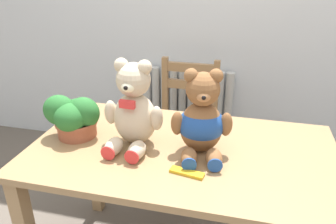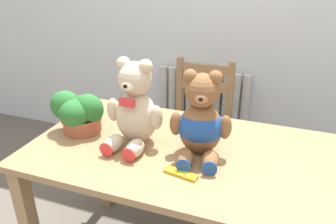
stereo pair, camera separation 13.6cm
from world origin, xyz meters
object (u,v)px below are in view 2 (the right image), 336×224
at_px(wooden_chair_behind, 197,126).
at_px(teddy_bear_right, 201,122).
at_px(chocolate_bar, 181,174).
at_px(teddy_bear_left, 135,108).
at_px(potted_plant, 79,112).

distance_m(wooden_chair_behind, teddy_bear_right, 0.89).
distance_m(teddy_bear_right, chocolate_bar, 0.23).
bearing_deg(teddy_bear_left, potted_plant, 3.51).
distance_m(teddy_bear_left, teddy_bear_right, 0.29).
relative_size(wooden_chair_behind, teddy_bear_left, 2.29).
relative_size(teddy_bear_right, potted_plant, 1.41).
relative_size(teddy_bear_left, chocolate_bar, 2.86).
xyz_separation_m(teddy_bear_right, potted_plant, (-0.57, -0.01, -0.04)).
xyz_separation_m(teddy_bear_left, chocolate_bar, (0.27, -0.17, -0.16)).
relative_size(wooden_chair_behind, chocolate_bar, 6.54).
bearing_deg(teddy_bear_right, wooden_chair_behind, -85.60).
height_order(wooden_chair_behind, teddy_bear_right, teddy_bear_right).
bearing_deg(teddy_bear_left, teddy_bear_right, -176.04).
height_order(wooden_chair_behind, potted_plant, potted_plant).
xyz_separation_m(teddy_bear_right, chocolate_bar, (-0.02, -0.18, -0.14)).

